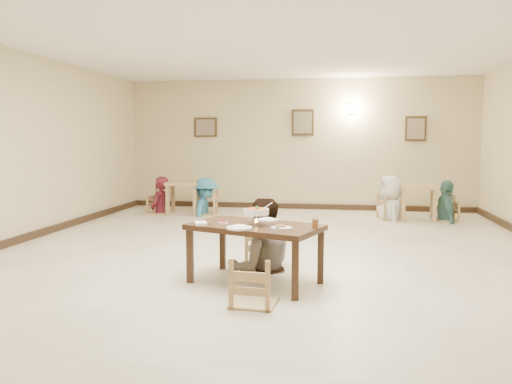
% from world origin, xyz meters
% --- Properties ---
extents(floor, '(10.00, 10.00, 0.00)m').
position_xyz_m(floor, '(0.00, 0.00, 0.00)').
color(floor, beige).
rests_on(floor, ground).
extents(ceiling, '(10.00, 10.00, 0.00)m').
position_xyz_m(ceiling, '(0.00, 0.00, 3.00)').
color(ceiling, white).
rests_on(ceiling, wall_back).
extents(wall_back, '(10.00, 0.00, 10.00)m').
position_xyz_m(wall_back, '(0.00, 5.00, 1.50)').
color(wall_back, beige).
rests_on(wall_back, floor).
extents(wall_front, '(10.00, 0.00, 10.00)m').
position_xyz_m(wall_front, '(0.00, -5.00, 1.50)').
color(wall_front, beige).
rests_on(wall_front, floor).
extents(baseboard_back, '(8.00, 0.06, 0.12)m').
position_xyz_m(baseboard_back, '(0.00, 4.97, 0.06)').
color(baseboard_back, black).
rests_on(baseboard_back, floor).
extents(baseboard_left, '(0.06, 10.00, 0.12)m').
position_xyz_m(baseboard_left, '(-3.97, 0.00, 0.06)').
color(baseboard_left, black).
rests_on(baseboard_left, floor).
extents(picture_a, '(0.55, 0.04, 0.45)m').
position_xyz_m(picture_a, '(-2.20, 4.96, 1.90)').
color(picture_a, '#382714').
rests_on(picture_a, wall_back).
extents(picture_b, '(0.50, 0.04, 0.60)m').
position_xyz_m(picture_b, '(0.10, 4.96, 2.00)').
color(picture_b, '#382714').
rests_on(picture_b, wall_back).
extents(picture_c, '(0.45, 0.04, 0.55)m').
position_xyz_m(picture_c, '(2.60, 4.96, 1.85)').
color(picture_c, '#382714').
rests_on(picture_c, wall_back).
extents(wall_sconce, '(0.16, 0.05, 0.22)m').
position_xyz_m(wall_sconce, '(1.20, 4.96, 2.30)').
color(wall_sconce, '#FFD88C').
rests_on(wall_sconce, wall_back).
extents(main_table, '(1.61, 1.23, 0.67)m').
position_xyz_m(main_table, '(0.02, -1.17, 0.59)').
color(main_table, '#382012').
rests_on(main_table, floor).
extents(chair_far, '(0.45, 0.45, 0.96)m').
position_xyz_m(chair_far, '(-0.04, -0.49, 0.48)').
color(chair_far, tan).
rests_on(chair_far, floor).
extents(chair_near, '(0.43, 0.43, 0.92)m').
position_xyz_m(chair_near, '(0.13, -1.90, 0.46)').
color(chair_near, tan).
rests_on(chair_near, floor).
extents(main_diner, '(1.05, 0.94, 1.78)m').
position_xyz_m(main_diner, '(-0.00, -0.54, 0.89)').
color(main_diner, gray).
rests_on(main_diner, floor).
extents(curry_warmer, '(0.31, 0.28, 0.25)m').
position_xyz_m(curry_warmer, '(0.04, -1.21, 0.81)').
color(curry_warmer, silver).
rests_on(curry_warmer, main_table).
extents(rice_plate_far, '(0.27, 0.27, 0.06)m').
position_xyz_m(rice_plate_far, '(0.12, -0.91, 0.68)').
color(rice_plate_far, white).
rests_on(rice_plate_far, main_table).
extents(rice_plate_near, '(0.28, 0.28, 0.06)m').
position_xyz_m(rice_plate_near, '(-0.10, -1.47, 0.68)').
color(rice_plate_near, white).
rests_on(rice_plate_near, main_table).
extents(fried_plate, '(0.23, 0.23, 0.05)m').
position_xyz_m(fried_plate, '(0.34, -1.41, 0.68)').
color(fried_plate, white).
rests_on(fried_plate, main_table).
extents(chili_dish, '(0.12, 0.12, 0.02)m').
position_xyz_m(chili_dish, '(-0.35, -1.19, 0.68)').
color(chili_dish, white).
rests_on(chili_dish, main_table).
extents(napkin_cutlery, '(0.21, 0.27, 0.03)m').
position_xyz_m(napkin_cutlery, '(-0.57, -1.29, 0.68)').
color(napkin_cutlery, white).
rests_on(napkin_cutlery, main_table).
extents(drink_glass, '(0.07, 0.07, 0.13)m').
position_xyz_m(drink_glass, '(0.69, -1.35, 0.73)').
color(drink_glass, white).
rests_on(drink_glass, main_table).
extents(bg_table_left, '(0.79, 0.79, 0.70)m').
position_xyz_m(bg_table_left, '(-2.40, 3.81, 0.57)').
color(bg_table_left, tan).
rests_on(bg_table_left, floor).
extents(bg_table_right, '(0.77, 0.77, 0.70)m').
position_xyz_m(bg_table_right, '(2.53, 3.79, 0.57)').
color(bg_table_right, tan).
rests_on(bg_table_right, floor).
extents(bg_chair_ll, '(0.45, 0.45, 0.95)m').
position_xyz_m(bg_chair_ll, '(-2.92, 3.75, 0.47)').
color(bg_chair_ll, tan).
rests_on(bg_chair_ll, floor).
extents(bg_chair_lr, '(0.46, 0.46, 0.98)m').
position_xyz_m(bg_chair_lr, '(-1.88, 3.75, 0.49)').
color(bg_chair_lr, tan).
rests_on(bg_chair_lr, floor).
extents(bg_chair_rl, '(0.44, 0.44, 0.94)m').
position_xyz_m(bg_chair_rl, '(1.99, 3.79, 0.47)').
color(bg_chair_rl, tan).
rests_on(bg_chair_rl, floor).
extents(bg_chair_rr, '(0.43, 0.43, 0.92)m').
position_xyz_m(bg_chair_rr, '(3.06, 3.75, 0.46)').
color(bg_chair_rr, tan).
rests_on(bg_chair_rr, floor).
extents(bg_diner_a, '(0.44, 0.62, 1.62)m').
position_xyz_m(bg_diner_a, '(-2.92, 3.75, 0.81)').
color(bg_diner_a, '#551522').
rests_on(bg_diner_a, floor).
extents(bg_diner_b, '(0.65, 1.07, 1.61)m').
position_xyz_m(bg_diner_b, '(-1.88, 3.75, 0.81)').
color(bg_diner_b, teal).
rests_on(bg_diner_b, floor).
extents(bg_diner_c, '(0.67, 0.94, 1.78)m').
position_xyz_m(bg_diner_c, '(1.99, 3.79, 0.89)').
color(bg_diner_c, silver).
rests_on(bg_diner_c, floor).
extents(bg_diner_d, '(0.46, 0.97, 1.62)m').
position_xyz_m(bg_diner_d, '(3.06, 3.75, 0.81)').
color(bg_diner_d, '#467C76').
rests_on(bg_diner_d, floor).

